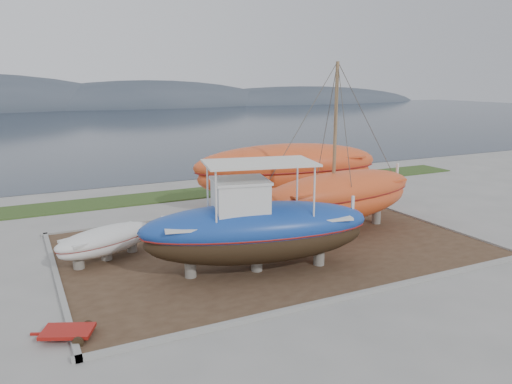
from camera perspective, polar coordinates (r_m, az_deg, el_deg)
name	(u,v)px	position (r m, az deg, el deg)	size (l,w,h in m)	color
ground	(320,276)	(19.62, 7.28, -9.54)	(140.00, 140.00, 0.00)	gray
dirt_patch	(271,245)	(22.82, 1.71, -6.10)	(18.00, 12.00, 0.06)	#422D1E
curb_frame	(271,244)	(22.81, 1.71, -5.99)	(18.60, 12.60, 0.15)	gray
grass_strip	(189,194)	(33.03, -7.69, -0.21)	(44.00, 3.00, 0.08)	#284219
sea	(79,126)	(85.96, -19.58, 7.15)	(260.00, 100.00, 0.04)	#17222F
mountain_ridge	(51,108)	(140.60, -22.42, 8.86)	(200.00, 36.00, 20.00)	#333D49
blue_caique	(257,218)	(19.16, 0.09, -2.93)	(9.01, 2.82, 4.34)	#19419C
white_dinghy	(106,244)	(21.69, -16.78, -5.72)	(4.48, 1.68, 1.35)	silver
orange_sailboat	(342,150)	(24.10, 9.78, 4.76)	(9.16, 2.70, 8.13)	#D64D20
orange_bare_hull	(288,177)	(28.97, 3.63, 1.75)	(11.08, 3.32, 3.63)	#D64D20
red_trailer	(68,334)	(16.09, -20.71, -14.97)	(2.15, 1.08, 0.30)	#AA1913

